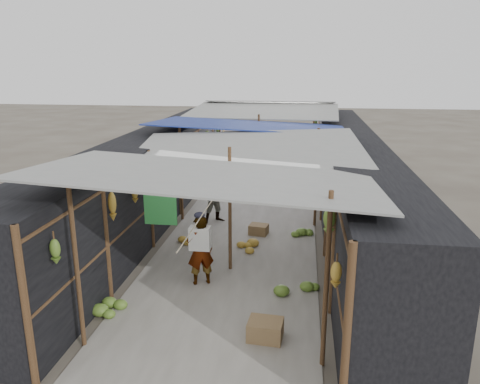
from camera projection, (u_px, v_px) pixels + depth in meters
The scene contains 14 objects.
ground at pixel (199, 355), 6.94m from camera, with size 80.00×80.00×0.00m, color #6B6356.
aisle_slab at pixel (249, 216), 13.14m from camera, with size 3.60×16.00×0.02m, color #9E998E.
stall_left at pixel (155, 174), 13.19m from camera, with size 1.40×15.00×2.30m, color black.
stall_right at pixel (350, 180), 12.49m from camera, with size 1.40×15.00×2.30m, color black.
crate_near at pixel (265, 330), 7.29m from camera, with size 0.53×0.43×0.32m, color #97774D.
crate_mid at pixel (259, 230), 11.74m from camera, with size 0.45×0.36×0.27m, color #97774D.
crate_back at pixel (258, 193), 14.95m from camera, with size 0.46×0.37×0.29m, color #97774D.
black_basin at pixel (309, 177), 17.41m from camera, with size 0.57×0.57×0.17m, color black.
vendor_elderly at pixel (200, 250), 8.98m from camera, with size 0.51×0.34×1.41m, color silver.
shopper_blue at pixel (217, 196), 12.52m from camera, with size 0.73×0.57×1.49m, color #1F2F9B.
vendor_seated at pixel (279, 188), 14.28m from camera, with size 0.63×0.36×0.97m, color #514B46.
market_canopy at pixel (252, 130), 12.81m from camera, with size 5.62×15.20×2.77m.
hanging_bananas at pixel (258, 154), 13.24m from camera, with size 3.96×13.89×0.84m.
floor_bananas at pixel (262, 224), 12.13m from camera, with size 3.74×10.08×0.36m.
Camera 1 is at (1.41, -5.90, 4.19)m, focal length 35.00 mm.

